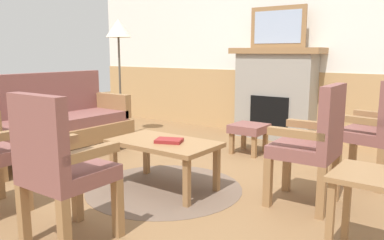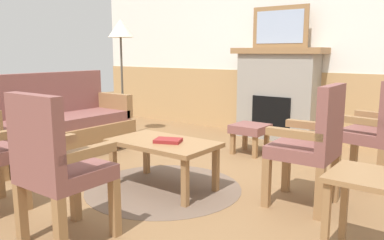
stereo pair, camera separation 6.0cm
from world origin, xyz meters
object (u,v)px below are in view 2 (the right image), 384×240
object	(u,v)px
book_on_table	(168,141)
footstool	(250,131)
couch	(56,123)
floor_lamp_by_couch	(121,36)
armchair_by_window_left	(313,141)
side_table	(370,194)
framed_picture	(280,27)
armchair_near_fireplace	(377,128)
coffee_table	(163,147)
fireplace	(277,93)
armchair_front_left	(56,163)

from	to	relation	value
book_on_table	footstool	xyz separation A→B (m)	(-0.03, 1.56, -0.17)
book_on_table	couch	bearing A→B (deg)	177.52
floor_lamp_by_couch	armchair_by_window_left	bearing A→B (deg)	-16.81
couch	side_table	xyz separation A→B (m)	(3.50, -0.35, 0.04)
framed_picture	armchair_near_fireplace	size ratio (longest dim) A/B	0.82
couch	footstool	world-z (taller)	couch
book_on_table	side_table	size ratio (longest dim) A/B	0.42
coffee_table	armchair_by_window_left	world-z (taller)	armchair_by_window_left
fireplace	couch	bearing A→B (deg)	-124.05
fireplace	armchair_near_fireplace	world-z (taller)	fireplace
framed_picture	side_table	size ratio (longest dim) A/B	1.45
armchair_by_window_left	side_table	distance (m)	0.89
footstool	book_on_table	bearing A→B (deg)	-88.89
framed_picture	armchair_by_window_left	size ratio (longest dim) A/B	0.82
book_on_table	footstool	bearing A→B (deg)	91.11
side_table	footstool	bearing A→B (deg)	133.61
coffee_table	side_table	bearing A→B (deg)	-8.96
framed_picture	footstool	distance (m)	1.60
couch	floor_lamp_by_couch	xyz separation A→B (m)	(-0.25, 1.28, 1.05)
armchair_near_fireplace	couch	bearing A→B (deg)	-159.57
coffee_table	armchair_near_fireplace	distance (m)	1.96
framed_picture	coffee_table	world-z (taller)	framed_picture
couch	armchair_near_fireplace	bearing A→B (deg)	20.43
fireplace	book_on_table	size ratio (longest dim) A/B	5.69
side_table	floor_lamp_by_couch	world-z (taller)	floor_lamp_by_couch
framed_picture	coffee_table	bearing A→B (deg)	-88.58
fireplace	armchair_by_window_left	size ratio (longest dim) A/B	1.33
book_on_table	floor_lamp_by_couch	world-z (taller)	floor_lamp_by_couch
fireplace	armchair_front_left	bearing A→B (deg)	-86.82
armchair_by_window_left	armchair_near_fireplace	bearing A→B (deg)	71.69
fireplace	coffee_table	size ratio (longest dim) A/B	1.35
footstool	armchair_by_window_left	size ratio (longest dim) A/B	0.41
framed_picture	armchair_by_window_left	distance (m)	2.68
side_table	framed_picture	bearing A→B (deg)	123.46
armchair_by_window_left	floor_lamp_by_couch	size ratio (longest dim) A/B	0.58
armchair_near_fireplace	side_table	distance (m)	1.57
couch	footstool	xyz separation A→B (m)	(1.76, 1.48, -0.11)
floor_lamp_by_couch	armchair_near_fireplace	bearing A→B (deg)	-1.45
fireplace	book_on_table	bearing A→B (deg)	-86.99
footstool	armchair_by_window_left	xyz separation A→B (m)	(1.17, -1.16, 0.25)
armchair_by_window_left	side_table	size ratio (longest dim) A/B	1.78
book_on_table	fireplace	bearing A→B (deg)	93.01
footstool	floor_lamp_by_couch	bearing A→B (deg)	-174.33
armchair_front_left	armchair_near_fireplace	bearing A→B (deg)	60.91
fireplace	couch	world-z (taller)	fireplace
coffee_table	fireplace	bearing A→B (deg)	91.42
coffee_table	floor_lamp_by_couch	size ratio (longest dim) A/B	0.57
couch	framed_picture	bearing A→B (deg)	55.95
framed_picture	armchair_by_window_left	bearing A→B (deg)	-59.05
framed_picture	side_table	xyz separation A→B (m)	(1.85, -2.79, -1.13)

